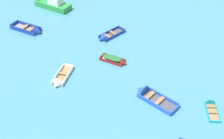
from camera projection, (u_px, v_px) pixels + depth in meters
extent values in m
cube|color=#4C4C51|center=(112.00, 35.00, 35.87)|extent=(2.68, 3.25, 0.10)
cube|color=navy|center=(115.00, 36.00, 35.45)|extent=(1.90, 2.79, 0.39)
cube|color=navy|center=(109.00, 32.00, 36.12)|extent=(1.90, 2.79, 0.39)
cube|color=navy|center=(122.00, 29.00, 36.67)|extent=(1.03, 0.74, 0.39)
cone|color=navy|center=(101.00, 39.00, 34.85)|extent=(1.36, 1.26, 1.13)
cube|color=#937047|center=(113.00, 33.00, 35.82)|extent=(1.07, 0.87, 0.03)
cube|color=#937047|center=(107.00, 36.00, 35.31)|extent=(1.07, 0.87, 0.03)
cube|color=#99754C|center=(212.00, 112.00, 26.03)|extent=(1.21, 2.35, 0.07)
cube|color=teal|center=(207.00, 111.00, 25.99)|extent=(0.46, 2.31, 0.26)
cube|color=teal|center=(218.00, 112.00, 25.95)|extent=(0.46, 2.31, 0.26)
cube|color=teal|center=(215.00, 122.00, 25.06)|extent=(0.89, 0.24, 0.26)
cone|color=teal|center=(210.00, 102.00, 26.91)|extent=(0.94, 0.67, 0.86)
cube|color=#937047|center=(213.00, 112.00, 25.84)|extent=(0.84, 0.38, 0.03)
cube|color=#937047|center=(211.00, 106.00, 26.37)|extent=(0.84, 0.38, 0.03)
cube|color=#99754C|center=(63.00, 76.00, 29.83)|extent=(1.16, 2.95, 0.10)
cube|color=white|center=(68.00, 76.00, 29.62)|extent=(0.21, 3.03, 0.42)
cube|color=white|center=(58.00, 74.00, 29.85)|extent=(0.21, 3.03, 0.42)
cube|color=white|center=(69.00, 66.00, 30.87)|extent=(1.07, 0.16, 0.42)
cone|color=white|center=(56.00, 85.00, 28.53)|extent=(1.08, 0.74, 1.05)
cube|color=#937047|center=(63.00, 73.00, 29.80)|extent=(0.99, 0.36, 0.03)
cube|color=beige|center=(113.00, 61.00, 31.86)|extent=(2.69, 1.53, 0.08)
cube|color=maroon|center=(115.00, 57.00, 32.11)|extent=(2.58, 0.74, 0.34)
cube|color=maroon|center=(110.00, 62.00, 31.44)|extent=(2.58, 0.74, 0.34)
cube|color=maroon|center=(102.00, 56.00, 32.25)|extent=(0.34, 0.95, 0.34)
cone|color=maroon|center=(124.00, 63.00, 31.27)|extent=(0.82, 1.06, 0.93)
cube|color=#937047|center=(111.00, 59.00, 31.78)|extent=(0.49, 0.91, 0.03)
ellipsoid|color=#236633|center=(113.00, 58.00, 31.61)|extent=(2.46, 1.43, 0.28)
cube|color=#4C4C51|center=(158.00, 102.00, 27.04)|extent=(3.70, 2.86, 0.11)
cube|color=blue|center=(153.00, 104.00, 26.53)|extent=(3.23, 1.86, 0.43)
cube|color=blue|center=(162.00, 96.00, 27.35)|extent=(3.23, 1.86, 0.43)
cube|color=blue|center=(175.00, 110.00, 25.99)|extent=(0.80, 1.27, 0.43)
cone|color=blue|center=(141.00, 91.00, 27.92)|extent=(1.39, 1.58, 1.35)
cube|color=#937047|center=(160.00, 101.00, 26.79)|extent=(0.94, 1.28, 0.03)
cube|color=#937047|center=(150.00, 95.00, 27.34)|extent=(0.94, 1.28, 0.03)
cube|color=#288C3D|center=(53.00, 5.00, 41.25)|extent=(5.45, 3.33, 0.77)
cone|color=#288C3D|center=(38.00, 1.00, 42.29)|extent=(1.45, 1.79, 1.54)
cube|color=white|center=(55.00, 0.00, 40.50)|extent=(2.16, 1.83, 0.97)
cube|color=gray|center=(26.00, 29.00, 36.83)|extent=(3.86, 2.19, 0.13)
cube|color=navy|center=(29.00, 25.00, 37.18)|extent=(3.70, 1.07, 0.54)
cube|color=navy|center=(22.00, 31.00, 36.22)|extent=(3.70, 1.07, 0.54)
cube|color=navy|center=(14.00, 24.00, 37.39)|extent=(0.49, 1.34, 0.54)
cone|color=navy|center=(38.00, 32.00, 35.96)|extent=(1.19, 1.50, 1.32)
cube|color=#937047|center=(24.00, 27.00, 36.71)|extent=(0.70, 1.29, 0.03)
cube|color=#937047|center=(31.00, 29.00, 36.30)|extent=(0.70, 1.29, 0.03)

